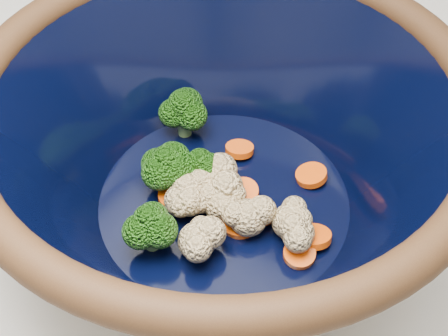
% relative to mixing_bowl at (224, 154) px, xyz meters
% --- Properties ---
extents(mixing_bowl, '(0.46, 0.46, 0.17)m').
position_rel_mixing_bowl_xyz_m(mixing_bowl, '(0.00, 0.00, 0.00)').
color(mixing_bowl, black).
rests_on(mixing_bowl, counter).
extents(vegetable_pile, '(0.19, 0.17, 0.05)m').
position_rel_mixing_bowl_xyz_m(vegetable_pile, '(-0.01, -0.01, -0.04)').
color(vegetable_pile, '#608442').
rests_on(vegetable_pile, mixing_bowl).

